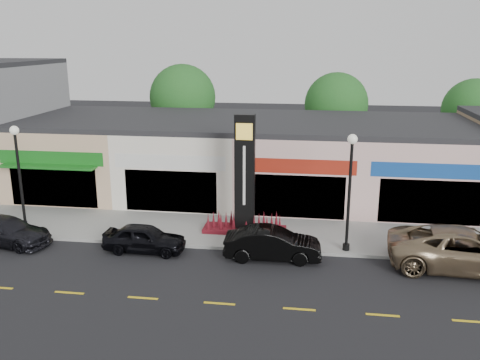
{
  "coord_description": "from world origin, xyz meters",
  "views": [
    {
      "loc": [
        6.19,
        -19.93,
        9.59
      ],
      "look_at": [
        2.79,
        4.0,
        2.92
      ],
      "focal_mm": 38.0,
      "sensor_mm": 36.0,
      "label": 1
    }
  ],
  "objects": [
    {
      "name": "lamp_east_near",
      "position": [
        8.0,
        2.5,
        3.48
      ],
      "size": [
        0.44,
        0.44,
        5.47
      ],
      "color": "black",
      "rests_on": "sidewalk"
    },
    {
      "name": "ground",
      "position": [
        0.0,
        0.0,
        0.0
      ],
      "size": [
        120.0,
        120.0,
        0.0
      ],
      "primitive_type": "plane",
      "color": "black",
      "rests_on": "ground"
    },
    {
      "name": "lamp_west_near",
      "position": [
        -8.0,
        2.5,
        3.48
      ],
      "size": [
        0.44,
        0.44,
        5.47
      ],
      "color": "black",
      "rests_on": "sidewalk"
    },
    {
      "name": "car_black_sedan",
      "position": [
        -1.35,
        1.36,
        0.66
      ],
      "size": [
        1.63,
        3.88,
        1.31
      ],
      "primitive_type": "imported",
      "rotation": [
        0.0,
        0.0,
        1.55
      ],
      "color": "black",
      "rests_on": "ground"
    },
    {
      "name": "shop_pink_e",
      "position": [
        12.5,
        11.47,
        2.4
      ],
      "size": [
        7.0,
        10.01,
        4.8
      ],
      "color": "beige",
      "rests_on": "ground"
    },
    {
      "name": "car_dark_sedan",
      "position": [
        -8.31,
        1.28,
        0.67
      ],
      "size": [
        2.59,
        4.83,
        1.33
      ],
      "primitive_type": "imported",
      "rotation": [
        0.0,
        0.0,
        1.41
      ],
      "color": "black",
      "rests_on": "ground"
    },
    {
      "name": "sidewalk",
      "position": [
        0.0,
        4.35,
        0.07
      ],
      "size": [
        52.0,
        4.3,
        0.15
      ],
      "primitive_type": "cube",
      "color": "gray",
      "rests_on": "ground"
    },
    {
      "name": "shop_pink_w",
      "position": [
        5.5,
        11.47,
        2.4
      ],
      "size": [
        7.0,
        10.01,
        4.8
      ],
      "color": "beige",
      "rests_on": "ground"
    },
    {
      "name": "curb",
      "position": [
        0.0,
        2.1,
        0.07
      ],
      "size": [
        52.0,
        0.2,
        0.15
      ],
      "primitive_type": "cube",
      "color": "gray",
      "rests_on": "ground"
    },
    {
      "name": "shop_beige",
      "position": [
        -8.5,
        11.46,
        2.4
      ],
      "size": [
        7.0,
        10.85,
        4.8
      ],
      "color": "tan",
      "rests_on": "ground"
    },
    {
      "name": "shop_cream",
      "position": [
        -1.5,
        11.47,
        2.4
      ],
      "size": [
        7.0,
        10.01,
        4.8
      ],
      "color": "white",
      "rests_on": "ground"
    },
    {
      "name": "tree_rear_mid",
      "position": [
        8.0,
        19.5,
        4.88
      ],
      "size": [
        4.8,
        4.8,
        7.29
      ],
      "color": "#382619",
      "rests_on": "ground"
    },
    {
      "name": "tree_rear_west",
      "position": [
        -4.0,
        19.5,
        5.22
      ],
      "size": [
        5.2,
        5.2,
        7.83
      ],
      "color": "#382619",
      "rests_on": "ground"
    },
    {
      "name": "pylon_sign",
      "position": [
        3.0,
        4.2,
        2.27
      ],
      "size": [
        4.2,
        1.3,
        6.0
      ],
      "color": "#5F1017",
      "rests_on": "sidewalk"
    },
    {
      "name": "car_gold_suv",
      "position": [
        12.96,
        1.45,
        0.9
      ],
      "size": [
        3.44,
        6.68,
        1.8
      ],
      "primitive_type": "imported",
      "rotation": [
        0.0,
        0.0,
        1.5
      ],
      "color": "#8D7759",
      "rests_on": "ground"
    },
    {
      "name": "tree_rear_east",
      "position": [
        18.0,
        19.5,
        4.63
      ],
      "size": [
        4.6,
        4.6,
        6.94
      ],
      "color": "#382619",
      "rests_on": "ground"
    },
    {
      "name": "car_black_conv",
      "position": [
        4.65,
        1.37,
        0.72
      ],
      "size": [
        1.65,
        4.4,
        1.43
      ],
      "primitive_type": "imported",
      "rotation": [
        0.0,
        0.0,
        1.6
      ],
      "color": "black",
      "rests_on": "ground"
    }
  ]
}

